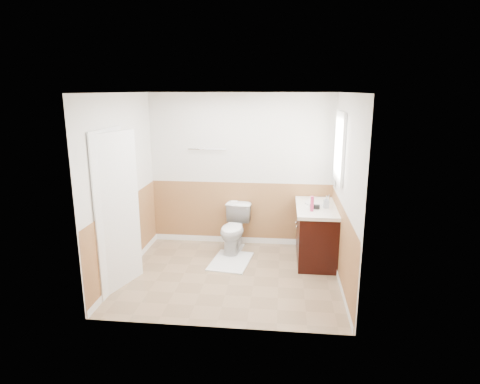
# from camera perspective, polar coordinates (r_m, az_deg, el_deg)

# --- Properties ---
(floor) EXTENTS (3.00, 3.00, 0.00)m
(floor) POSITION_cam_1_polar(r_m,az_deg,el_deg) (5.85, -1.26, -11.57)
(floor) COLOR #8C7051
(floor) RESTS_ON ground
(ceiling) EXTENTS (3.00, 3.00, 0.00)m
(ceiling) POSITION_cam_1_polar(r_m,az_deg,el_deg) (5.27, -1.41, 13.73)
(ceiling) COLOR white
(ceiling) RESTS_ON floor
(wall_back) EXTENTS (3.00, 0.00, 3.00)m
(wall_back) POSITION_cam_1_polar(r_m,az_deg,el_deg) (6.69, 0.11, 3.03)
(wall_back) COLOR silver
(wall_back) RESTS_ON floor
(wall_front) EXTENTS (3.00, 0.00, 3.00)m
(wall_front) POSITION_cam_1_polar(r_m,az_deg,el_deg) (4.19, -3.65, -3.76)
(wall_front) COLOR silver
(wall_front) RESTS_ON floor
(wall_left) EXTENTS (0.00, 3.00, 3.00)m
(wall_left) POSITION_cam_1_polar(r_m,az_deg,el_deg) (5.81, -16.16, 0.77)
(wall_left) COLOR silver
(wall_left) RESTS_ON floor
(wall_right) EXTENTS (0.00, 3.00, 3.00)m
(wall_right) POSITION_cam_1_polar(r_m,az_deg,el_deg) (5.44, 14.53, 0.00)
(wall_right) COLOR silver
(wall_right) RESTS_ON floor
(wainscot_back) EXTENTS (3.00, 0.00, 3.00)m
(wainscot_back) POSITION_cam_1_polar(r_m,az_deg,el_deg) (6.86, 0.10, -3.15)
(wainscot_back) COLOR #A97843
(wainscot_back) RESTS_ON floor
(wainscot_front) EXTENTS (3.00, 0.00, 3.00)m
(wainscot_front) POSITION_cam_1_polar(r_m,az_deg,el_deg) (4.49, -3.47, -12.88)
(wainscot_front) COLOR #A97843
(wainscot_front) RESTS_ON floor
(wainscot_left) EXTENTS (0.00, 2.60, 2.60)m
(wainscot_left) POSITION_cam_1_polar(r_m,az_deg,el_deg) (6.02, -15.57, -6.20)
(wainscot_left) COLOR #A97843
(wainscot_left) RESTS_ON floor
(wainscot_right) EXTENTS (0.00, 2.60, 2.60)m
(wainscot_right) POSITION_cam_1_polar(r_m,az_deg,el_deg) (5.66, 13.94, -7.38)
(wainscot_right) COLOR #A97843
(wainscot_right) RESTS_ON floor
(toilet) EXTENTS (0.51, 0.77, 0.74)m
(toilet) POSITION_cam_1_polar(r_m,az_deg,el_deg) (6.55, -0.82, -5.20)
(toilet) COLOR white
(toilet) RESTS_ON floor
(bath_mat) EXTENTS (0.65, 0.87, 0.02)m
(bath_mat) POSITION_cam_1_polar(r_m,az_deg,el_deg) (6.26, -1.31, -9.67)
(bath_mat) COLOR silver
(bath_mat) RESTS_ON floor
(vanity_cabinet) EXTENTS (0.55, 1.10, 0.80)m
(vanity_cabinet) POSITION_cam_1_polar(r_m,az_deg,el_deg) (6.32, 10.59, -5.90)
(vanity_cabinet) COLOR black
(vanity_cabinet) RESTS_ON floor
(vanity_knob_left) EXTENTS (0.03, 0.03, 0.03)m
(vanity_knob_left) POSITION_cam_1_polar(r_m,az_deg,el_deg) (6.15, 7.92, -4.84)
(vanity_knob_left) COLOR silver
(vanity_knob_left) RESTS_ON vanity_cabinet
(vanity_knob_right) EXTENTS (0.03, 0.03, 0.03)m
(vanity_knob_right) POSITION_cam_1_polar(r_m,az_deg,el_deg) (6.34, 7.88, -4.26)
(vanity_knob_right) COLOR silver
(vanity_knob_right) RESTS_ON vanity_cabinet
(countertop) EXTENTS (0.60, 1.15, 0.05)m
(countertop) POSITION_cam_1_polar(r_m,az_deg,el_deg) (6.18, 10.67, -2.19)
(countertop) COLOR white
(countertop) RESTS_ON vanity_cabinet
(sink_basin) EXTENTS (0.36, 0.36, 0.02)m
(sink_basin) POSITION_cam_1_polar(r_m,az_deg,el_deg) (6.32, 10.68, -1.51)
(sink_basin) COLOR silver
(sink_basin) RESTS_ON countertop
(faucet) EXTENTS (0.02, 0.02, 0.14)m
(faucet) POSITION_cam_1_polar(r_m,az_deg,el_deg) (6.32, 12.33, -1.02)
(faucet) COLOR white
(faucet) RESTS_ON countertop
(lotion_bottle) EXTENTS (0.05, 0.05, 0.22)m
(lotion_bottle) POSITION_cam_1_polar(r_m,az_deg,el_deg) (5.89, 10.05, -1.63)
(lotion_bottle) COLOR #C2325F
(lotion_bottle) RESTS_ON countertop
(soap_dispenser) EXTENTS (0.08, 0.09, 0.18)m
(soap_dispenser) POSITION_cam_1_polar(r_m,az_deg,el_deg) (6.10, 11.99, -1.36)
(soap_dispenser) COLOR #9BA3AE
(soap_dispenser) RESTS_ON countertop
(hair_dryer_body) EXTENTS (0.14, 0.07, 0.07)m
(hair_dryer_body) POSITION_cam_1_polar(r_m,az_deg,el_deg) (6.02, 10.42, -2.04)
(hair_dryer_body) COLOR black
(hair_dryer_body) RESTS_ON countertop
(hair_dryer_handle) EXTENTS (0.03, 0.03, 0.07)m
(hair_dryer_handle) POSITION_cam_1_polar(r_m,az_deg,el_deg) (6.08, 10.09, -2.15)
(hair_dryer_handle) COLOR black
(hair_dryer_handle) RESTS_ON countertop
(mirror_panel) EXTENTS (0.02, 0.35, 0.90)m
(mirror_panel) POSITION_cam_1_polar(r_m,az_deg,el_deg) (6.45, 13.12, 4.96)
(mirror_panel) COLOR silver
(mirror_panel) RESTS_ON wall_right
(window_frame) EXTENTS (0.04, 0.80, 1.00)m
(window_frame) POSITION_cam_1_polar(r_m,az_deg,el_deg) (5.92, 13.74, 6.09)
(window_frame) COLOR white
(window_frame) RESTS_ON wall_right
(window_glass) EXTENTS (0.01, 0.70, 0.90)m
(window_glass) POSITION_cam_1_polar(r_m,az_deg,el_deg) (5.92, 13.90, 6.08)
(window_glass) COLOR white
(window_glass) RESTS_ON wall_right
(door) EXTENTS (0.29, 0.78, 2.04)m
(door) POSITION_cam_1_polar(r_m,az_deg,el_deg) (5.43, -16.79, -2.70)
(door) COLOR white
(door) RESTS_ON wall_left
(door_frame) EXTENTS (0.02, 0.92, 2.10)m
(door_frame) POSITION_cam_1_polar(r_m,az_deg,el_deg) (5.46, -17.53, -2.57)
(door_frame) COLOR white
(door_frame) RESTS_ON wall_left
(door_knob) EXTENTS (0.06, 0.06, 0.06)m
(door_knob) POSITION_cam_1_polar(r_m,az_deg,el_deg) (5.72, -14.92, -2.46)
(door_knob) COLOR silver
(door_knob) RESTS_ON door
(towel_bar) EXTENTS (0.62, 0.02, 0.02)m
(towel_bar) POSITION_cam_1_polar(r_m,az_deg,el_deg) (6.66, -4.67, 5.99)
(towel_bar) COLOR silver
(towel_bar) RESTS_ON wall_back
(tp_holder_bar) EXTENTS (0.14, 0.02, 0.02)m
(tp_holder_bar) POSITION_cam_1_polar(r_m,az_deg,el_deg) (6.76, -0.80, -1.65)
(tp_holder_bar) COLOR silver
(tp_holder_bar) RESTS_ON wall_back
(tp_roll) EXTENTS (0.10, 0.11, 0.11)m
(tp_roll) POSITION_cam_1_polar(r_m,az_deg,el_deg) (6.76, -0.80, -1.65)
(tp_roll) COLOR white
(tp_roll) RESTS_ON tp_holder_bar
(tp_sheet) EXTENTS (0.10, 0.01, 0.16)m
(tp_sheet) POSITION_cam_1_polar(r_m,az_deg,el_deg) (6.79, -0.79, -2.55)
(tp_sheet) COLOR white
(tp_sheet) RESTS_ON tp_roll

